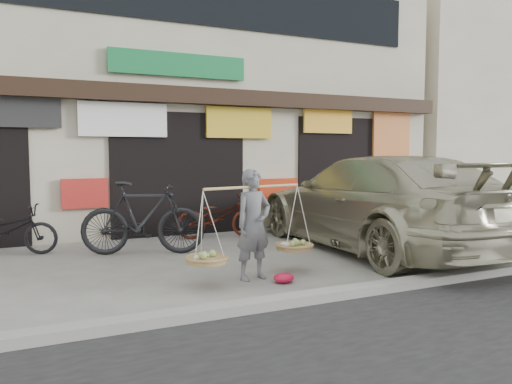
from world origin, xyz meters
name	(u,v)px	position (x,y,z in m)	size (l,w,h in m)	color
ground	(244,268)	(0.00, 0.00, 0.00)	(70.00, 70.00, 0.00)	gray
kerb	(310,297)	(0.00, -2.00, 0.06)	(70.00, 0.25, 0.12)	gray
shophouse_block	(147,92)	(0.00, 6.42, 3.45)	(14.00, 6.32, 7.00)	beige
neighbor_east	(485,117)	(13.50, 7.00, 3.20)	(12.00, 7.00, 6.40)	beige
street_vendor	(253,229)	(-0.16, -0.70, 0.73)	(2.09, 0.87, 1.59)	slate
bike_0	(7,230)	(-3.41, 2.70, 0.45)	(0.60, 1.72, 0.90)	black
bike_1	(143,218)	(-1.21, 1.73, 0.66)	(0.62, 2.19, 1.31)	black
bike_2	(219,216)	(0.62, 2.75, 0.47)	(0.62, 1.78, 0.94)	#4D180D
suv	(375,203)	(2.88, 0.38, 0.88)	(2.72, 6.18, 1.77)	#BBB696
red_bag	(284,278)	(0.14, -1.06, 0.07)	(0.31, 0.25, 0.14)	red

